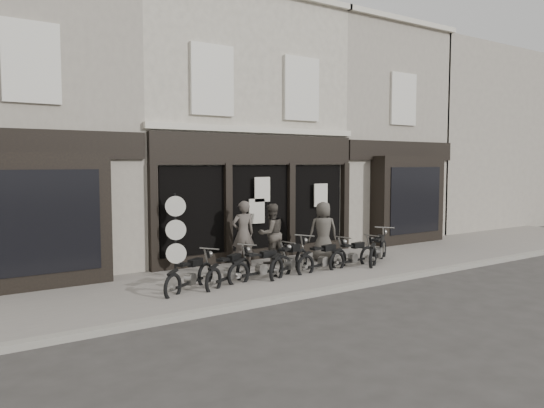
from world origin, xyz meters
TOP-DOWN VIEW (x-y plane):
  - ground_plane at (0.00, 0.00)m, footprint 90.00×90.00m
  - pavement at (0.00, 0.90)m, footprint 30.00×4.20m
  - kerb at (0.00, -1.25)m, footprint 30.00×0.25m
  - central_building at (0.00, 5.95)m, footprint 7.30×6.22m
  - neighbour_left at (-6.35, 5.90)m, footprint 5.60×6.73m
  - neighbour_right at (6.35, 5.90)m, footprint 5.60×6.73m
  - filler_right at (14.50, 6.00)m, footprint 11.00×6.00m
  - motorcycle_0 at (-3.53, 0.49)m, footprint 1.80×1.27m
  - motorcycle_1 at (-2.50, 0.46)m, footprint 1.86×1.23m
  - motorcycle_2 at (-1.57, 0.45)m, footprint 2.08×0.57m
  - motorcycle_3 at (-0.60, 0.57)m, footprint 2.01×1.28m
  - motorcycle_4 at (0.43, 0.42)m, footprint 2.01×0.61m
  - motorcycle_5 at (1.52, 0.41)m, footprint 1.96×0.54m
  - motorcycle_6 at (2.56, 0.44)m, footprint 1.97×1.45m
  - man_left at (-1.05, 2.20)m, footprint 0.74×0.55m
  - man_centre at (-0.19, 2.05)m, footprint 0.86×0.68m
  - man_right at (1.36, 1.55)m, footprint 1.03×0.88m
  - advert_sign_post at (-3.02, 2.44)m, footprint 0.51×0.35m

SIDE VIEW (x-z plane):
  - ground_plane at x=0.00m, z-range 0.00..0.00m
  - pavement at x=0.00m, z-range 0.00..0.12m
  - kerb at x=0.00m, z-range 0.00..0.13m
  - motorcycle_5 at x=1.52m, z-range -0.10..0.84m
  - motorcycle_0 at x=-3.53m, z-range -0.10..0.86m
  - motorcycle_4 at x=0.43m, z-range -0.10..0.87m
  - motorcycle_1 at x=-2.50m, z-range -0.10..0.88m
  - motorcycle_2 at x=-1.57m, z-range -0.10..0.89m
  - motorcycle_3 at x=-0.60m, z-range -0.11..0.94m
  - motorcycle_6 at x=2.56m, z-range -0.11..0.96m
  - man_centre at x=-0.19m, z-range 0.12..1.87m
  - man_right at x=1.36m, z-range 0.12..1.90m
  - man_left at x=-1.05m, z-range 0.12..1.98m
  - advert_sign_post at x=-3.02m, z-range -0.03..2.22m
  - neighbour_left at x=-6.35m, z-range -0.13..8.21m
  - neighbour_right at x=6.35m, z-range -0.13..8.21m
  - central_building at x=0.00m, z-range -0.09..8.25m
  - filler_right at x=14.50m, z-range 0.00..8.20m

